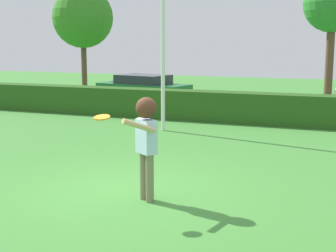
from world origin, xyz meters
TOP-DOWN VIEW (x-y plane):
  - ground_plane at (0.00, 0.00)m, footprint 60.00×60.00m
  - person at (0.57, -0.34)m, footprint 0.48×0.84m
  - frisbee at (0.15, -1.09)m, footprint 0.26×0.26m
  - lamppost at (-1.73, 6.11)m, footprint 0.24×0.24m
  - hedge_row at (0.00, 8.48)m, footprint 25.88×0.90m
  - parked_car_green at (-5.26, 12.45)m, footprint 4.46×2.54m
  - birch_tree at (2.35, 18.03)m, footprint 2.84×2.84m
  - maple_tree at (-9.94, 15.15)m, footprint 3.18×3.18m

SIDE VIEW (x-z plane):
  - ground_plane at x=0.00m, z-range 0.00..0.00m
  - hedge_row at x=0.00m, z-range 0.00..1.03m
  - parked_car_green at x=-5.26m, z-range 0.06..1.31m
  - person at x=0.57m, z-range 0.27..2.07m
  - frisbee at x=0.15m, z-range 1.51..1.58m
  - lamppost at x=-1.73m, z-range 0.32..7.02m
  - maple_tree at x=-9.94m, z-range 1.17..6.73m
  - birch_tree at x=2.35m, z-range 1.51..7.50m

